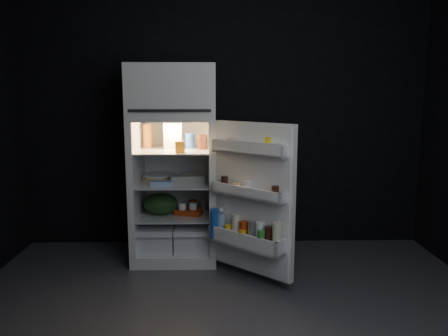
{
  "coord_description": "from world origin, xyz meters",
  "views": [
    {
      "loc": [
        -0.1,
        -2.68,
        1.53
      ],
      "look_at": [
        -0.02,
        1.0,
        0.9
      ],
      "focal_mm": 35.0,
      "sensor_mm": 36.0,
      "label": 1
    }
  ],
  "objects_px": {
    "refrigerator": "(175,156)",
    "yogurt_tray": "(189,212)",
    "egg_carton": "(188,179)",
    "fridge_door": "(251,202)",
    "milk_jug": "(172,136)"
  },
  "relations": [
    {
      "from": "refrigerator",
      "to": "yogurt_tray",
      "type": "distance_m",
      "value": 0.53
    },
    {
      "from": "egg_carton",
      "to": "fridge_door",
      "type": "bearing_deg",
      "value": -49.28
    },
    {
      "from": "fridge_door",
      "to": "egg_carton",
      "type": "distance_m",
      "value": 0.75
    },
    {
      "from": "fridge_door",
      "to": "yogurt_tray",
      "type": "distance_m",
      "value": 0.78
    },
    {
      "from": "fridge_door",
      "to": "yogurt_tray",
      "type": "relative_size",
      "value": 5.09
    },
    {
      "from": "refrigerator",
      "to": "milk_jug",
      "type": "height_order",
      "value": "refrigerator"
    },
    {
      "from": "fridge_door",
      "to": "egg_carton",
      "type": "relative_size",
      "value": 4.01
    },
    {
      "from": "refrigerator",
      "to": "fridge_door",
      "type": "height_order",
      "value": "refrigerator"
    },
    {
      "from": "refrigerator",
      "to": "fridge_door",
      "type": "distance_m",
      "value": 0.95
    },
    {
      "from": "egg_carton",
      "to": "yogurt_tray",
      "type": "bearing_deg",
      "value": 63.9
    },
    {
      "from": "refrigerator",
      "to": "egg_carton",
      "type": "xyz_separation_m",
      "value": [
        0.12,
        -0.11,
        -0.19
      ]
    },
    {
      "from": "fridge_door",
      "to": "egg_carton",
      "type": "xyz_separation_m",
      "value": [
        -0.53,
        0.52,
        0.09
      ]
    },
    {
      "from": "fridge_door",
      "to": "yogurt_tray",
      "type": "height_order",
      "value": "fridge_door"
    },
    {
      "from": "refrigerator",
      "to": "egg_carton",
      "type": "bearing_deg",
      "value": -42.64
    },
    {
      "from": "milk_jug",
      "to": "egg_carton",
      "type": "bearing_deg",
      "value": -53.79
    }
  ]
}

